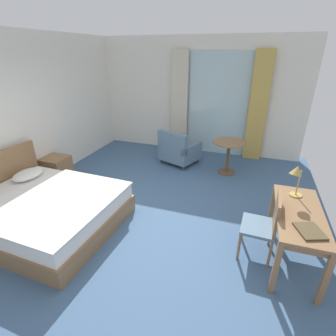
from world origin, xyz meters
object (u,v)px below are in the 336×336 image
bed (43,210)px  closed_book (310,231)px  desk_lamp (297,174)px  round_cafe_table (229,150)px  writing_desk (298,218)px  desk_chair (265,223)px  armchair_by_window (179,151)px  nightstand (57,169)px

bed → closed_book: (3.65, 0.08, 0.47)m
desk_lamp → round_cafe_table: bearing=116.7°
writing_desk → desk_chair: (-0.37, -0.03, -0.14)m
desk_lamp → closed_book: desk_lamp is taller
armchair_by_window → round_cafe_table: size_ratio=1.37×
writing_desk → round_cafe_table: 2.67m
desk_lamp → desk_chair: bearing=-129.6°
bed → closed_book: bearing=1.3°
writing_desk → armchair_by_window: size_ratio=1.31×
desk_chair → desk_lamp: desk_lamp is taller
writing_desk → armchair_by_window: bearing=132.0°
desk_lamp → bed: bearing=-167.3°
writing_desk → desk_chair: desk_chair is taller
desk_chair → writing_desk: bearing=4.3°
desk_chair → desk_lamp: 0.74m
nightstand → closed_book: 4.69m
writing_desk → desk_lamp: (-0.07, 0.33, 0.44)m
round_cafe_table → closed_book: bearing=-67.2°
bed → writing_desk: bed is taller
bed → round_cafe_table: bearing=49.4°
closed_book → writing_desk: bearing=76.6°
writing_desk → closed_book: 0.40m
bed → desk_chair: bearing=7.7°
nightstand → bed: bearing=-56.7°
armchair_by_window → desk_chair: bearing=-53.1°
desk_chair → desk_lamp: size_ratio=1.83×
closed_book → round_cafe_table: closed_book is taller
desk_lamp → closed_book: (0.12, -0.71, -0.34)m
desk_chair → closed_book: 0.60m
nightstand → desk_lamp: 4.48m
nightstand → writing_desk: (4.45, -0.84, 0.38)m
bed → writing_desk: 3.64m
writing_desk → closed_book: size_ratio=4.42×
bed → closed_book: 3.68m
desk_chair → armchair_by_window: desk_chair is taller
desk_chair → bed: bearing=-172.3°
writing_desk → closed_book: (0.05, -0.38, 0.11)m
desk_lamp → armchair_by_window: size_ratio=0.49×
desk_lamp → round_cafe_table: 2.40m
nightstand → writing_desk: bearing=-10.6°
nightstand → armchair_by_window: armchair_by_window is taller
round_cafe_table → desk_lamp: bearing=-63.3°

